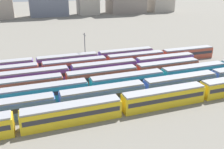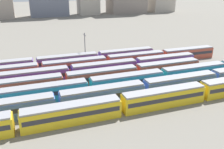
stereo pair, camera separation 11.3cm
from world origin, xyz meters
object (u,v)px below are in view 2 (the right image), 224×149
object	(u,v)px
train_track_4	(105,69)
train_track_5	(107,62)
train_track_6	(68,61)
train_track_2	(162,77)
train_track_3	(102,76)
train_track_1	(180,83)
train_track_0	(202,91)
catenary_pole_1	(85,46)

from	to	relation	value
train_track_4	train_track_5	bearing A→B (deg)	65.65
train_track_4	train_track_6	distance (m)	13.26
train_track_2	train_track_3	bearing A→B (deg)	159.71
train_track_1	train_track_3	distance (m)	18.92
train_track_4	train_track_5	distance (m)	5.71
train_track_0	catenary_pole_1	xyz separation A→B (m)	(-17.65, 33.97, 3.34)
train_track_1	train_track_6	xyz separation A→B (m)	(-21.72, 26.00, -0.00)
train_track_1	train_track_3	world-z (taller)	same
train_track_4	train_track_3	bearing A→B (deg)	-113.97
train_track_2	catenary_pole_1	world-z (taller)	catenary_pole_1
catenary_pole_1	train_track_0	bearing A→B (deg)	-62.55
train_track_2	train_track_4	bearing A→B (deg)	138.50
train_track_5	catenary_pole_1	size ratio (longest dim) A/B	7.94
train_track_1	train_track_6	bearing A→B (deg)	129.88
train_track_6	catenary_pole_1	distance (m)	7.44
train_track_0	train_track_1	world-z (taller)	same
train_track_1	catenary_pole_1	xyz separation A→B (m)	(-15.68, 28.77, 3.34)
train_track_2	train_track_3	xyz separation A→B (m)	(-14.07, 5.20, -0.00)
train_track_3	catenary_pole_1	world-z (taller)	catenary_pole_1
train_track_4	catenary_pole_1	xyz separation A→B (m)	(-2.19, 13.17, 3.34)
train_track_3	train_track_4	distance (m)	5.69
train_track_0	train_track_1	bearing A→B (deg)	110.75
train_track_1	train_track_4	size ratio (longest dim) A/B	1.68
train_track_2	train_track_4	xyz separation A→B (m)	(-11.76, 10.40, -0.00)
train_track_6	train_track_5	bearing A→B (deg)	-26.17
train_track_2	train_track_0	bearing A→B (deg)	-70.39
train_track_4	train_track_5	world-z (taller)	same
train_track_3	train_track_6	distance (m)	16.69
train_track_1	train_track_2	world-z (taller)	same
train_track_0	catenary_pole_1	bearing A→B (deg)	117.45
train_track_6	train_track_4	bearing A→B (deg)	-51.64
train_track_2	train_track_1	bearing A→B (deg)	-71.56
train_track_5	train_track_0	bearing A→B (deg)	-63.25
train_track_3	catenary_pole_1	xyz separation A→B (m)	(0.13, 18.37, 3.34)
train_track_0	train_track_5	distance (m)	29.12
train_track_3	train_track_5	bearing A→B (deg)	65.84
train_track_3	train_track_0	bearing A→B (deg)	-41.28
train_track_5	catenary_pole_1	world-z (taller)	catenary_pole_1
train_track_0	train_track_3	bearing A→B (deg)	138.72
train_track_5	train_track_1	bearing A→B (deg)	-61.84
train_track_1	catenary_pole_1	bearing A→B (deg)	118.58
train_track_1	train_track_4	world-z (taller)	same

